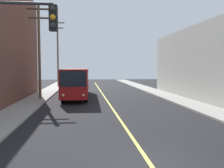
% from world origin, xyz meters
% --- Properties ---
extents(ground_plane, '(120.00, 120.00, 0.00)m').
position_xyz_m(ground_plane, '(0.00, 0.00, 0.00)').
color(ground_plane, black).
extents(sidewalk_left, '(2.50, 90.00, 0.15)m').
position_xyz_m(sidewalk_left, '(-7.25, 10.00, 0.07)').
color(sidewalk_left, gray).
rests_on(sidewalk_left, ground).
extents(sidewalk_right, '(2.50, 90.00, 0.15)m').
position_xyz_m(sidewalk_right, '(7.25, 10.00, 0.07)').
color(sidewalk_right, gray).
rests_on(sidewalk_right, ground).
extents(lane_stripe_center, '(0.16, 60.00, 0.01)m').
position_xyz_m(lane_stripe_center, '(0.00, 15.00, 0.01)').
color(lane_stripe_center, '#D8CC4C').
rests_on(lane_stripe_center, ground).
extents(city_bus, '(2.82, 12.20, 3.20)m').
position_xyz_m(city_bus, '(-3.13, 19.44, 1.82)').
color(city_bus, maroon).
rests_on(city_bus, ground).
extents(utility_pole_mid, '(2.40, 0.28, 9.77)m').
position_xyz_m(utility_pole_mid, '(-6.89, 17.68, 5.53)').
color(utility_pole_mid, brown).
rests_on(utility_pole_mid, sidewalk_left).
extents(utility_pole_far, '(2.40, 0.28, 11.52)m').
position_xyz_m(utility_pole_far, '(-6.85, 34.67, 6.44)').
color(utility_pole_far, brown).
rests_on(utility_pole_far, sidewalk_left).
extents(traffic_signal_left_corner, '(3.75, 0.48, 6.00)m').
position_xyz_m(traffic_signal_left_corner, '(-5.41, 1.92, 4.30)').
color(traffic_signal_left_corner, '#2D2D33').
rests_on(traffic_signal_left_corner, sidewalk_left).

